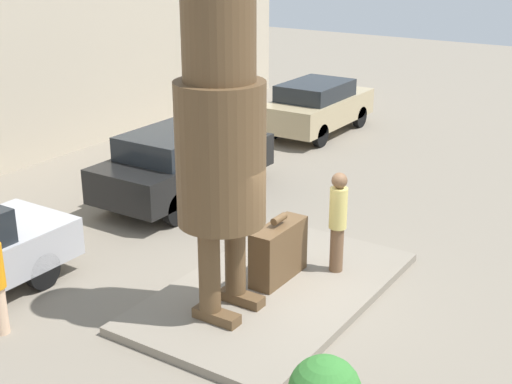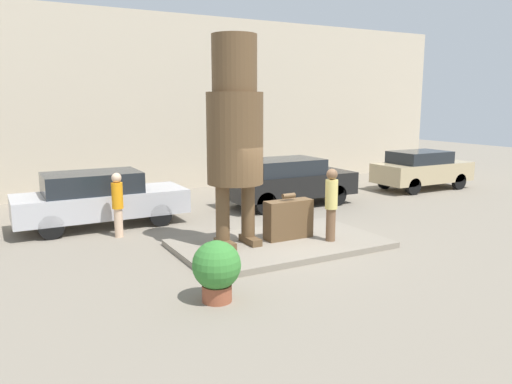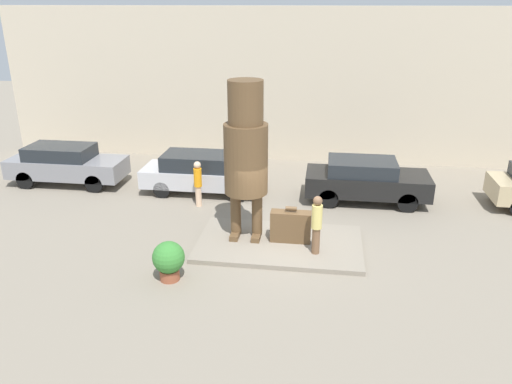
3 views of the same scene
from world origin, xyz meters
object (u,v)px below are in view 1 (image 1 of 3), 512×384
at_px(giant_suitcase, 279,251).
at_px(tourist, 338,218).
at_px(parked_car_tan, 317,106).
at_px(parked_car_black, 184,161).
at_px(statue_figure, 220,133).

distance_m(giant_suitcase, tourist, 1.16).
bearing_deg(parked_car_tan, tourist, -149.52).
xyz_separation_m(tourist, parked_car_black, (1.70, 4.68, -0.25)).
xyz_separation_m(parked_car_black, parked_car_tan, (6.50, 0.14, -0.04)).
distance_m(statue_figure, giant_suitcase, 2.74).
height_order(parked_car_black, parked_car_tan, parked_car_black).
bearing_deg(parked_car_black, statue_figure, -135.29).
distance_m(giant_suitcase, parked_car_black, 4.71).
xyz_separation_m(tourist, parked_car_tan, (8.20, 4.83, -0.29)).
relative_size(giant_suitcase, tourist, 0.69).
bearing_deg(statue_figure, giant_suitcase, -6.13).
xyz_separation_m(statue_figure, parked_car_black, (3.88, 3.84, -2.12)).
xyz_separation_m(giant_suitcase, parked_car_black, (2.49, 3.99, 0.24)).
bearing_deg(parked_car_tan, parked_car_black, -178.74).
height_order(giant_suitcase, parked_car_black, parked_car_black).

